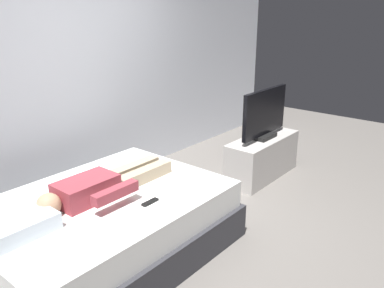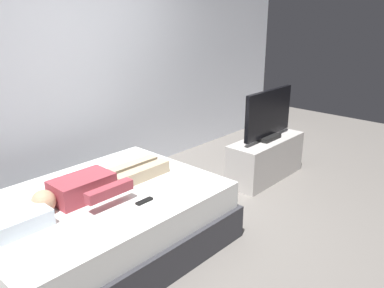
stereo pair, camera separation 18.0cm
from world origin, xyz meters
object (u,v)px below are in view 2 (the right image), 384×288
tv_stand (266,159)px  tv (268,116)px  person (97,184)px  remote (144,201)px  bed (100,225)px  pillow (10,222)px

tv_stand → tv: 0.53m
tv → person: bearing=175.0°
tv → remote: bearing=-174.4°
bed → tv_stand: bed is taller
bed → tv: bearing=-4.1°
bed → tv: tv is taller
bed → pillow: pillow is taller
person → remote: 0.44m
bed → tv: size_ratio=2.32×
pillow → tv: size_ratio=0.55×
bed → person: bearing=48.6°
tv → tv_stand: bearing=0.0°
pillow → tv_stand: size_ratio=0.44×
bed → person: size_ratio=1.62×
pillow → person: 0.73m
pillow → tv: (2.99, -0.17, 0.18)m
bed → person: person is taller
pillow → tv: 3.00m
remote → tv_stand: bearing=5.6°
person → remote: bearing=-69.5°
bed → pillow: (-0.70, 0.00, 0.34)m
tv → pillow: bearing=176.8°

